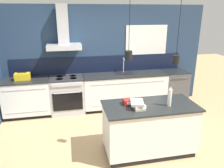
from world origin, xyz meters
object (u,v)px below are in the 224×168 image
Objects in this scene: red_supply_box at (129,102)px; yellow_toolbox at (22,76)px; dishwasher at (173,87)px; book_stack at (138,104)px; oven_range at (68,95)px; bottle_on_island at (170,97)px.

yellow_toolbox is at bearing 137.57° from red_supply_box.
dishwasher is 2.72m from book_stack.
book_stack is at bearing -60.75° from oven_range.
red_supply_box is at bearing 162.30° from bottle_on_island.
red_supply_box reaches higher than dishwasher.
dishwasher is 4.73× the size of red_supply_box.
yellow_toolbox reaches higher than oven_range.
oven_range is at bearing -0.25° from yellow_toolbox.
bottle_on_island is 0.56m from book_stack.
book_stack is (1.14, -2.04, 0.52)m from oven_range.
oven_range is 2.77× the size of book_stack.
book_stack is (-0.55, 0.03, -0.10)m from bottle_on_island.
red_supply_box is (-0.10, 0.17, -0.02)m from book_stack.
book_stack is at bearing -60.63° from red_supply_box.
dishwasher is at bearing 49.90° from book_stack.
yellow_toolbox is (-1.00, 0.00, 0.54)m from oven_range.
bottle_on_island reaches higher than red_supply_box.
bottle_on_island is 1.11× the size of book_stack.
red_supply_box reaches higher than oven_range.
bottle_on_island reaches higher than oven_range.
dishwasher is at bearing -0.00° from yellow_toolbox.
book_stack is at bearing -130.10° from dishwasher.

